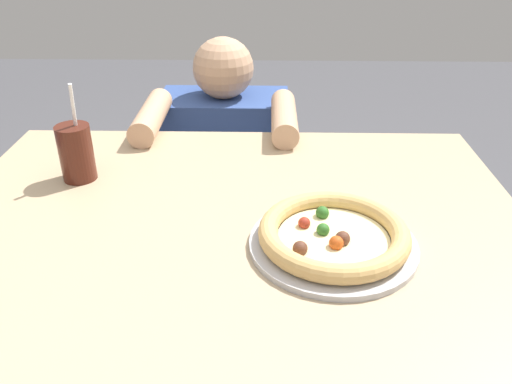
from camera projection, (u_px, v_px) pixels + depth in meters
name	position (u px, v px, depth m)	size (l,w,h in m)	color
dining_table	(233.00, 266.00, 1.08)	(1.18, 0.91, 0.75)	tan
pizza_near	(333.00, 237.00, 0.94)	(0.31, 0.31, 0.05)	#B7B7BC
drink_cup_colored	(76.00, 152.00, 1.15)	(0.08, 0.08, 0.22)	#4C1E14
diner_seated	(227.00, 194.00, 1.80)	(0.43, 0.53, 0.95)	#333847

